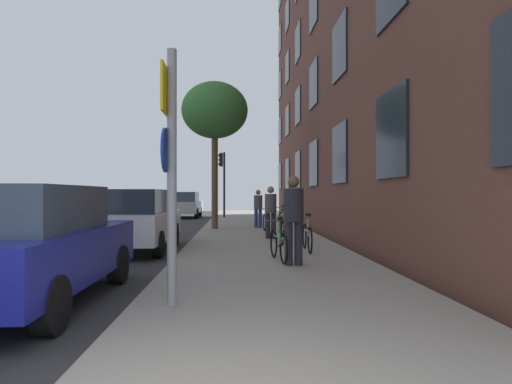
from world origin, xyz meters
TOP-DOWN VIEW (x-y plane):
  - ground_plane at (-2.40, 15.00)m, footprint 41.80×41.80m
  - road_asphalt at (-4.50, 15.00)m, footprint 7.00×38.00m
  - sidewalk at (1.10, 15.00)m, footprint 4.20×38.00m
  - sign_post at (-0.48, 3.24)m, footprint 0.16×0.60m
  - traffic_light at (-0.39, 23.61)m, footprint 0.43×0.24m
  - tree_near at (-0.47, 15.17)m, footprint 2.66×2.66m
  - bicycle_0 at (1.24, 6.76)m, footprint 0.42×1.58m
  - bicycle_1 at (2.09, 8.18)m, footprint 0.42×1.65m
  - bicycle_2 at (1.73, 9.91)m, footprint 0.52×1.69m
  - bicycle_3 at (1.49, 13.49)m, footprint 0.42×1.63m
  - bicycle_4 at (2.39, 16.41)m, footprint 0.42×1.68m
  - pedestrian_0 at (1.48, 6.19)m, footprint 0.47×0.47m
  - pedestrian_1 at (1.45, 11.21)m, footprint 0.52×0.52m
  - pedestrian_2 at (1.30, 15.60)m, footprint 0.49×0.49m
  - car_0 at (-2.45, 3.77)m, footprint 1.86×4.14m
  - car_1 at (-2.24, 9.29)m, footprint 1.77×4.15m
  - car_2 at (-2.80, 25.20)m, footprint 1.89×4.07m

SIDE VIEW (x-z plane):
  - ground_plane at x=-2.40m, z-range 0.00..0.00m
  - road_asphalt at x=-4.50m, z-range 0.00..0.01m
  - sidewalk at x=1.10m, z-range 0.00..0.12m
  - bicycle_4 at x=2.39m, z-range 0.02..0.92m
  - bicycle_0 at x=1.24m, z-range 0.02..0.94m
  - bicycle_1 at x=2.09m, z-range 0.02..0.95m
  - bicycle_3 at x=1.49m, z-range 0.02..0.95m
  - bicycle_2 at x=1.73m, z-range 0.01..1.00m
  - car_1 at x=-2.24m, z-range 0.03..1.65m
  - car_2 at x=-2.80m, z-range 0.03..1.65m
  - car_0 at x=-2.45m, z-range 0.03..1.65m
  - pedestrian_2 at x=1.30m, z-range 0.23..1.80m
  - pedestrian_1 at x=1.45m, z-range 0.24..1.87m
  - pedestrian_0 at x=1.48m, z-range 0.24..2.00m
  - sign_post at x=-0.48m, z-range 0.35..3.56m
  - traffic_light at x=-0.39m, z-range 0.83..4.72m
  - tree_near at x=-0.47m, z-range 1.89..7.79m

